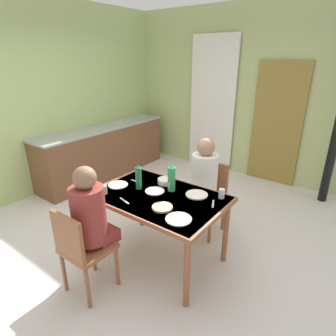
{
  "coord_description": "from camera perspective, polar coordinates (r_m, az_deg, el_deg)",
  "views": [
    {
      "loc": [
        1.95,
        -2.11,
        2.05
      ],
      "look_at": [
        0.39,
        -0.0,
        1.0
      ],
      "focal_mm": 30.07,
      "sensor_mm": 36.0,
      "label": 1
    }
  ],
  "objects": [
    {
      "name": "ground_plane",
      "position": [
        3.53,
        -5.2,
        -13.85
      ],
      "size": [
        7.04,
        7.04,
        0.0
      ],
      "primitive_type": "plane",
      "color": "silver"
    },
    {
      "name": "wall_back",
      "position": [
        5.24,
        14.88,
        14.35
      ],
      "size": [
        4.61,
        0.1,
        2.88
      ],
      "primitive_type": "cube",
      "color": "#B1C27A",
      "rests_on": "ground_plane"
    },
    {
      "name": "wall_left",
      "position": [
        5.04,
        -20.0,
        13.52
      ],
      "size": [
        0.1,
        4.06,
        2.88
      ],
      "primitive_type": "cube",
      "color": "#AEC77A",
      "rests_on": "ground_plane"
    },
    {
      "name": "door_wooden",
      "position": [
        5.02,
        21.15,
        8.21
      ],
      "size": [
        0.8,
        0.05,
        2.0
      ],
      "primitive_type": "cube",
      "color": "olive",
      "rests_on": "ground_plane"
    },
    {
      "name": "curtain_panel",
      "position": [
        5.4,
        8.9,
        12.53
      ],
      "size": [
        0.9,
        0.03,
        2.42
      ],
      "primitive_type": "cube",
      "color": "white",
      "rests_on": "ground_plane"
    },
    {
      "name": "kitchen_counter",
      "position": [
        5.24,
        -12.86,
        3.41
      ],
      "size": [
        0.61,
        2.57,
        0.91
      ],
      "color": "brown",
      "rests_on": "ground_plane"
    },
    {
      "name": "dining_table",
      "position": [
        2.86,
        -1.8,
        -7.02
      ],
      "size": [
        1.31,
        0.88,
        0.75
      ],
      "color": "brown",
      "rests_on": "ground_plane"
    },
    {
      "name": "chair_near_diner",
      "position": [
        2.66,
        -17.25,
        -15.16
      ],
      "size": [
        0.4,
        0.4,
        0.87
      ],
      "color": "brown",
      "rests_on": "ground_plane"
    },
    {
      "name": "chair_far_diner",
      "position": [
        3.47,
        8.18,
        -5.11
      ],
      "size": [
        0.4,
        0.4,
        0.87
      ],
      "rotation": [
        0.0,
        0.0,
        3.14
      ],
      "color": "brown",
      "rests_on": "ground_plane"
    },
    {
      "name": "person_near_diner",
      "position": [
        2.57,
        -15.53,
        -8.76
      ],
      "size": [
        0.3,
        0.37,
        0.77
      ],
      "color": "maroon",
      "rests_on": "ground_plane"
    },
    {
      "name": "person_far_diner",
      "position": [
        3.24,
        7.28,
        -1.52
      ],
      "size": [
        0.3,
        0.37,
        0.77
      ],
      "rotation": [
        0.0,
        0.0,
        3.14
      ],
      "color": "silver",
      "rests_on": "ground_plane"
    },
    {
      "name": "water_bottle_green_near",
      "position": [
        2.93,
        -6.0,
        -1.89
      ],
      "size": [
        0.06,
        0.06,
        0.27
      ],
      "color": "#217E49",
      "rests_on": "dining_table"
    },
    {
      "name": "water_bottle_green_far",
      "position": [
        2.87,
        0.72,
        -2.11
      ],
      "size": [
        0.08,
        0.08,
        0.29
      ],
      "color": "#329E5B",
      "rests_on": "dining_table"
    },
    {
      "name": "serving_bowl_center",
      "position": [
        3.07,
        -0.53,
        -2.67
      ],
      "size": [
        0.17,
        0.17,
        0.05
      ],
      "primitive_type": "cylinder",
      "color": "silver",
      "rests_on": "dining_table"
    },
    {
      "name": "dinner_plate_near_left",
      "position": [
        3.08,
        -10.1,
        -3.39
      ],
      "size": [
        0.21,
        0.21,
        0.01
      ],
      "primitive_type": "cylinder",
      "color": "white",
      "rests_on": "dining_table"
    },
    {
      "name": "dinner_plate_near_right",
      "position": [
        2.44,
        2.16,
        -10.3
      ],
      "size": [
        0.23,
        0.23,
        0.01
      ],
      "primitive_type": "cylinder",
      "color": "white",
      "rests_on": "dining_table"
    },
    {
      "name": "dinner_plate_far_center",
      "position": [
        2.85,
        5.84,
        -5.39
      ],
      "size": [
        0.22,
        0.22,
        0.01
      ],
      "primitive_type": "cylinder",
      "color": "white",
      "rests_on": "dining_table"
    },
    {
      "name": "dinner_plate_far_side",
      "position": [
        2.91,
        -2.68,
        -4.69
      ],
      "size": [
        0.2,
        0.2,
        0.01
      ],
      "primitive_type": "cylinder",
      "color": "white",
      "rests_on": "dining_table"
    },
    {
      "name": "drinking_glass_by_near_diner",
      "position": [
        2.81,
        10.83,
        -5.11
      ],
      "size": [
        0.06,
        0.06,
        0.1
      ],
      "primitive_type": "cylinder",
      "color": "silver",
      "rests_on": "dining_table"
    },
    {
      "name": "drinking_glass_by_far_diner",
      "position": [
        2.91,
        -12.79,
        -4.29
      ],
      "size": [
        0.06,
        0.06,
        0.09
      ],
      "primitive_type": "cylinder",
      "color": "silver",
      "rests_on": "dining_table"
    },
    {
      "name": "bread_plate_sliced",
      "position": [
        2.6,
        -1.16,
        -7.97
      ],
      "size": [
        0.19,
        0.19,
        0.02
      ],
      "primitive_type": "cylinder",
      "color": "#DBB77A",
      "rests_on": "dining_table"
    },
    {
      "name": "cutlery_knife_near",
      "position": [
        2.75,
        -8.81,
        -6.61
      ],
      "size": [
        0.15,
        0.05,
        0.0
      ],
      "primitive_type": "cube",
      "rotation": [
        0.0,
        0.0,
        6.04
      ],
      "color": "silver",
      "rests_on": "dining_table"
    },
    {
      "name": "cutlery_fork_near",
      "position": [
        2.7,
        9.12,
        -7.2
      ],
      "size": [
        0.08,
        0.14,
        0.0
      ],
      "primitive_type": "cube",
      "rotation": [
        0.0,
        0.0,
        2.0
      ],
      "color": "silver",
      "rests_on": "dining_table"
    },
    {
      "name": "cutlery_knife_far",
      "position": [
        3.15,
        -6.52,
        -2.7
      ],
      "size": [
        0.15,
        0.02,
        0.0
      ],
      "primitive_type": "cube",
      "rotation": [
        0.0,
        0.0,
        6.25
      ],
      "color": "silver",
      "rests_on": "dining_table"
    }
  ]
}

